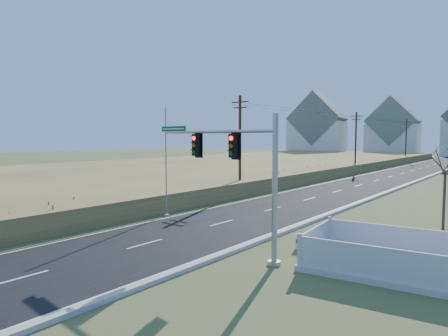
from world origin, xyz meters
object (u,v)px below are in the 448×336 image
(traffic_signal_mast, at_px, (241,168))
(fence_enclosure, at_px, (387,263))
(bare_tree, at_px, (446,160))
(flagpole, at_px, (166,174))
(open_sign, at_px, (301,242))

(traffic_signal_mast, bearing_deg, fence_enclosure, 26.55)
(traffic_signal_mast, relative_size, bare_tree, 1.57)
(bare_tree, bearing_deg, traffic_signal_mast, -119.09)
(flagpole, xyz_separation_m, bare_tree, (15.14, 6.88, 1.12))
(open_sign, distance_m, bare_tree, 10.26)
(fence_enclosure, relative_size, open_sign, 9.49)
(flagpole, bearing_deg, fence_enclosure, -8.39)
(traffic_signal_mast, bearing_deg, bare_tree, 67.73)
(fence_enclosure, xyz_separation_m, open_sign, (-4.01, 0.57, 0.09))
(traffic_signal_mast, height_order, open_sign, traffic_signal_mast)
(flagpole, bearing_deg, bare_tree, 24.43)
(traffic_signal_mast, bearing_deg, flagpole, 161.98)
(open_sign, height_order, flagpole, flagpole)
(fence_enclosure, height_order, open_sign, fence_enclosure)
(open_sign, bearing_deg, flagpole, 159.23)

